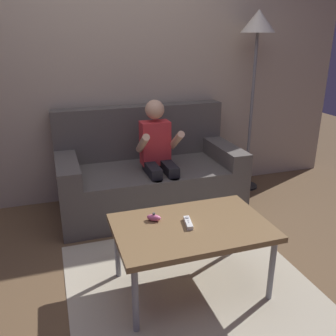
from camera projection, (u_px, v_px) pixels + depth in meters
ground_plane at (161, 281)px, 2.39m from camera, size 9.60×9.60×0.00m
wall_back at (111, 66)px, 3.30m from camera, size 4.80×0.05×2.50m
couch at (148, 175)px, 3.34m from camera, size 1.61×0.80×0.90m
person_seated_on_couch at (158, 153)px, 3.09m from camera, size 0.35×0.43×1.01m
coffee_table at (192, 231)px, 2.20m from camera, size 0.93×0.61×0.45m
area_rug at (190, 286)px, 2.33m from camera, size 1.53×1.44×0.01m
game_remote_white_near_edge at (188, 223)px, 2.18m from camera, size 0.06×0.14×0.03m
nunchuk_pink at (154, 218)px, 2.23m from camera, size 0.10×0.09×0.05m
floor_lamp at (257, 36)px, 3.35m from camera, size 0.32×0.32×1.74m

